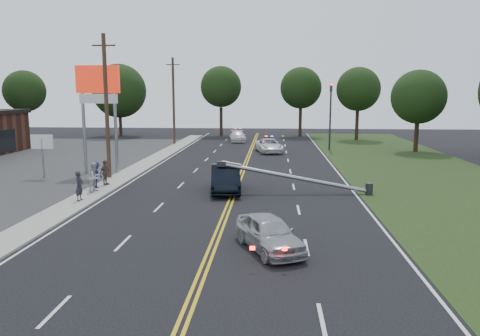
# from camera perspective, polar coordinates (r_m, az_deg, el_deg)

# --- Properties ---
(ground) EXTENTS (120.00, 120.00, 0.00)m
(ground) POSITION_cam_1_polar(r_m,az_deg,el_deg) (20.88, -2.55, -7.65)
(ground) COLOR black
(ground) RESTS_ON ground
(sidewalk) EXTENTS (1.80, 70.00, 0.12)m
(sidewalk) POSITION_cam_1_polar(r_m,az_deg,el_deg) (32.28, -15.44, -1.83)
(sidewalk) COLOR #9A958B
(sidewalk) RESTS_ON ground
(grass_verge) EXTENTS (12.00, 80.00, 0.01)m
(grass_verge) POSITION_cam_1_polar(r_m,az_deg,el_deg) (32.44, 24.14, -2.35)
(grass_verge) COLOR #212F12
(grass_verge) RESTS_ON ground
(centerline_yellow) EXTENTS (0.36, 80.00, 0.00)m
(centerline_yellow) POSITION_cam_1_polar(r_m,az_deg,el_deg) (30.55, -0.40, -2.20)
(centerline_yellow) COLOR gold
(centerline_yellow) RESTS_ON ground
(pylon_sign) EXTENTS (3.20, 0.35, 8.00)m
(pylon_sign) POSITION_cam_1_polar(r_m,az_deg,el_deg) (36.20, -16.90, 8.72)
(pylon_sign) COLOR gray
(pylon_sign) RESTS_ON ground
(small_sign) EXTENTS (1.60, 0.14, 3.10)m
(small_sign) POSITION_cam_1_polar(r_m,az_deg,el_deg) (35.99, -22.98, 2.54)
(small_sign) COLOR gray
(small_sign) RESTS_ON ground
(traffic_signal) EXTENTS (0.28, 0.41, 7.05)m
(traffic_signal) POSITION_cam_1_polar(r_m,az_deg,el_deg) (50.24, 10.97, 6.93)
(traffic_signal) COLOR #2D2D30
(traffic_signal) RESTS_ON ground
(fallen_streetlight) EXTENTS (9.36, 0.44, 1.91)m
(fallen_streetlight) POSITION_cam_1_polar(r_m,az_deg,el_deg) (28.38, 7.74, -1.30)
(fallen_streetlight) COLOR #2D2D30
(fallen_streetlight) RESTS_ON ground
(utility_pole_mid) EXTENTS (1.60, 0.28, 10.00)m
(utility_pole_mid) POSITION_cam_1_polar(r_m,az_deg,el_deg) (33.89, -15.96, 7.21)
(utility_pole_mid) COLOR #382619
(utility_pole_mid) RESTS_ON ground
(utility_pole_far) EXTENTS (1.60, 0.28, 10.00)m
(utility_pole_far) POSITION_cam_1_polar(r_m,az_deg,el_deg) (55.08, -8.10, 8.10)
(utility_pole_far) COLOR #382619
(utility_pole_far) RESTS_ON ground
(tree_4) EXTENTS (5.38, 5.38, 8.92)m
(tree_4) POSITION_cam_1_polar(r_m,az_deg,el_deg) (67.98, -24.79, 8.50)
(tree_4) COLOR black
(tree_4) RESTS_ON ground
(tree_5) EXTENTS (7.41, 7.41, 9.97)m
(tree_5) POSITION_cam_1_polar(r_m,az_deg,el_deg) (67.62, -14.52, 9.08)
(tree_5) COLOR black
(tree_5) RESTS_ON ground
(tree_6) EXTENTS (5.70, 5.70, 9.69)m
(tree_6) POSITION_cam_1_polar(r_m,az_deg,el_deg) (66.16, -2.34, 9.86)
(tree_6) COLOR black
(tree_6) RESTS_ON ground
(tree_7) EXTENTS (5.67, 5.67, 9.50)m
(tree_7) POSITION_cam_1_polar(r_m,az_deg,el_deg) (65.62, 7.44, 9.64)
(tree_7) COLOR black
(tree_7) RESTS_ON ground
(tree_8) EXTENTS (5.58, 5.58, 9.26)m
(tree_8) POSITION_cam_1_polar(r_m,az_deg,el_deg) (62.15, 14.22, 9.29)
(tree_8) COLOR black
(tree_8) RESTS_ON ground
(tree_9) EXTENTS (5.47, 5.47, 8.34)m
(tree_9) POSITION_cam_1_polar(r_m,az_deg,el_deg) (51.16, 20.94, 8.09)
(tree_9) COLOR black
(tree_9) RESTS_ON ground
(crashed_sedan) EXTENTS (2.31, 5.14, 1.64)m
(crashed_sedan) POSITION_cam_1_polar(r_m,az_deg,el_deg) (28.83, -1.78, -1.26)
(crashed_sedan) COLOR black
(crashed_sedan) RESTS_ON ground
(waiting_sedan) EXTENTS (3.14, 4.35, 1.37)m
(waiting_sedan) POSITION_cam_1_polar(r_m,az_deg,el_deg) (18.25, 3.56, -7.90)
(waiting_sedan) COLOR #A2A6AA
(waiting_sedan) RESTS_ON ground
(emergency_a) EXTENTS (3.22, 5.27, 1.37)m
(emergency_a) POSITION_cam_1_polar(r_m,az_deg,el_deg) (47.85, 3.55, 2.74)
(emergency_a) COLOR white
(emergency_a) RESTS_ON ground
(emergency_b) EXTENTS (2.42, 4.78, 1.33)m
(emergency_b) POSITION_cam_1_polar(r_m,az_deg,el_deg) (58.22, -0.28, 3.89)
(emergency_b) COLOR silver
(emergency_b) RESTS_ON ground
(bystander_a) EXTENTS (0.44, 0.63, 1.64)m
(bystander_a) POSITION_cam_1_polar(r_m,az_deg,el_deg) (27.35, -19.00, -2.08)
(bystander_a) COLOR #26262D
(bystander_a) RESTS_ON sidewalk
(bystander_b) EXTENTS (0.91, 1.03, 1.78)m
(bystander_b) POSITION_cam_1_polar(r_m,az_deg,el_deg) (29.49, -17.27, -1.06)
(bystander_b) COLOR #ADACB1
(bystander_b) RESTS_ON sidewalk
(bystander_c) EXTENTS (0.86, 1.19, 1.66)m
(bystander_c) POSITION_cam_1_polar(r_m,az_deg,el_deg) (30.58, -17.15, -0.82)
(bystander_c) COLOR #1C1E46
(bystander_c) RESTS_ON sidewalk
(bystander_d) EXTENTS (0.61, 1.02, 1.62)m
(bystander_d) POSITION_cam_1_polar(r_m,az_deg,el_deg) (31.47, -16.13, -0.53)
(bystander_d) COLOR #5F4F4C
(bystander_d) RESTS_ON sidewalk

